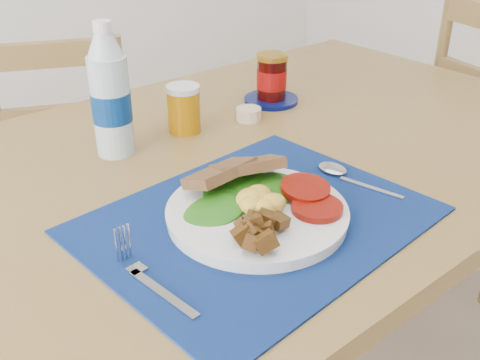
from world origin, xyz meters
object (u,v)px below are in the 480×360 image
(water_bottle, at_px, (111,98))
(jam_on_saucer, at_px, (272,81))
(juice_glass, at_px, (184,110))
(breakfast_plate, at_px, (256,210))
(chair_far, at_px, (67,140))

(water_bottle, height_order, jam_on_saucer, water_bottle)
(water_bottle, distance_m, juice_glass, 0.17)
(breakfast_plate, height_order, jam_on_saucer, jam_on_saucer)
(water_bottle, height_order, juice_glass, water_bottle)
(chair_far, xyz_separation_m, breakfast_plate, (-0.10, -0.94, 0.24))
(chair_far, height_order, juice_glass, chair_far)
(chair_far, distance_m, juice_glass, 0.64)
(breakfast_plate, distance_m, juice_glass, 0.37)
(breakfast_plate, relative_size, jam_on_saucer, 2.18)
(chair_far, distance_m, breakfast_plate, 0.98)
(chair_far, height_order, water_bottle, chair_far)
(chair_far, height_order, breakfast_plate, chair_far)
(breakfast_plate, bearing_deg, jam_on_saucer, 48.58)
(breakfast_plate, height_order, juice_glass, juice_glass)
(chair_far, bearing_deg, breakfast_plate, 109.08)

